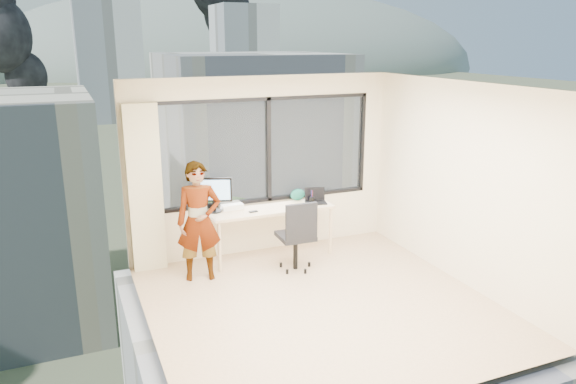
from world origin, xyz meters
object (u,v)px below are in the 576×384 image
chair (296,234)px  game_console (231,206)px  person (199,221)px  monitor (214,195)px  desk (271,232)px  laptop (316,197)px  handbag (298,195)px

chair → game_console: 1.06m
chair → game_console: size_ratio=3.36×
person → monitor: (0.34, 0.46, 0.21)m
chair → person: (-1.29, 0.22, 0.28)m
monitor → desk: bearing=13.6°
monitor → laptop: (1.50, -0.17, -0.15)m
laptop → handbag: 0.31m
game_console → laptop: laptop is taller
person → handbag: (1.65, 0.54, 0.04)m
monitor → laptop: bearing=14.5°
monitor → handbag: 1.32m
game_console → handbag: 1.05m
person → monitor: bearing=64.6°
person → monitor: 0.61m
desk → laptop: laptop is taller
laptop → desk: bearing=-170.8°
desk → handbag: (0.51, 0.18, 0.46)m
chair → monitor: (-0.95, 0.68, 0.49)m
desk → monitor: (-0.80, 0.10, 0.63)m
monitor → game_console: monitor is taller
desk → person: bearing=-162.4°
monitor → game_console: bearing=37.0°
person → game_console: (0.60, 0.54, -0.01)m
game_console → chair: bearing=-50.4°
person → laptop: person is taller
person → handbag: 1.73m
chair → monitor: 1.26m
chair → person: size_ratio=0.65×
monitor → chair: bearing=-14.9°
chair → handbag: (0.36, 0.76, 0.32)m
desk → laptop: (0.70, -0.06, 0.47)m
desk → game_console: 0.70m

